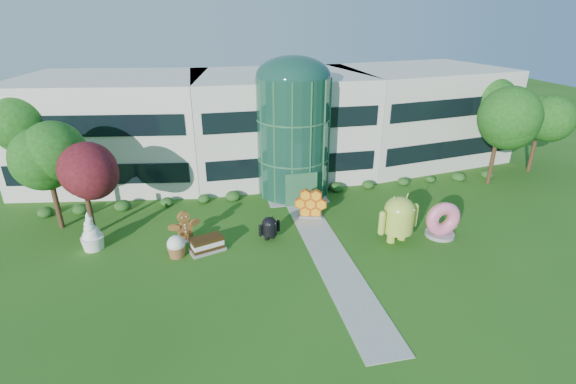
{
  "coord_description": "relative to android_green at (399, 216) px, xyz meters",
  "views": [
    {
      "loc": [
        -7.54,
        -20.86,
        14.51
      ],
      "look_at": [
        -1.72,
        6.0,
        2.6
      ],
      "focal_mm": 26.0,
      "sensor_mm": 36.0,
      "label": 1
    }
  ],
  "objects": [
    {
      "name": "froyo",
      "position": [
        -20.18,
        3.24,
        -0.55
      ],
      "size": [
        1.72,
        1.72,
        2.67
      ],
      "primitive_type": null,
      "rotation": [
        0.0,
        0.0,
        -0.11
      ],
      "color": "white",
      "rests_on": "ground"
    },
    {
      "name": "tree_red",
      "position": [
        -20.58,
        5.41,
        1.11
      ],
      "size": [
        4.0,
        4.0,
        6.0
      ],
      "primitive_type": null,
      "color": "#3F0C14",
      "rests_on": "ground"
    },
    {
      "name": "building",
      "position": [
        -5.08,
        15.91,
        2.76
      ],
      "size": [
        46.0,
        15.0,
        9.3
      ],
      "primitive_type": null,
      "color": "beige",
      "rests_on": "ground"
    },
    {
      "name": "android_black",
      "position": [
        -8.51,
        2.05,
        -0.92
      ],
      "size": [
        1.96,
        1.6,
        1.93
      ],
      "primitive_type": null,
      "rotation": [
        0.0,
        0.0,
        0.31
      ],
      "color": "black",
      "rests_on": "ground"
    },
    {
      "name": "donut",
      "position": [
        3.28,
        -0.04,
        -0.57
      ],
      "size": [
        2.53,
        1.21,
        2.63
      ],
      "primitive_type": null,
      "rotation": [
        0.0,
        0.0,
        -0.0
      ],
      "color": "#D45081",
      "rests_on": "ground"
    },
    {
      "name": "walkway",
      "position": [
        -5.08,
        -0.09,
        -1.87
      ],
      "size": [
        2.4,
        20.0,
        0.04
      ],
      "primitive_type": "cube",
      "color": "#9E9E93",
      "rests_on": "ground"
    },
    {
      "name": "ground",
      "position": [
        -5.08,
        -2.09,
        -1.89
      ],
      "size": [
        140.0,
        140.0,
        0.0
      ],
      "primitive_type": "plane",
      "color": "#215114",
      "rests_on": "ground"
    },
    {
      "name": "cupcake",
      "position": [
        -14.74,
        1.11,
        -1.15
      ],
      "size": [
        1.27,
        1.27,
        1.47
      ],
      "primitive_type": null,
      "rotation": [
        0.0,
        0.0,
        0.04
      ],
      "color": "white",
      "rests_on": "ground"
    },
    {
      "name": "honeycomb",
      "position": [
        -4.85,
        4.75,
        -0.86
      ],
      "size": [
        2.77,
        1.7,
        2.05
      ],
      "primitive_type": null,
      "rotation": [
        0.0,
        0.0,
        -0.32
      ],
      "color": "orange",
      "rests_on": "ground"
    },
    {
      "name": "ice_cream_sandwich",
      "position": [
        -12.79,
        1.33,
        -1.38
      ],
      "size": [
        2.51,
        1.79,
        1.01
      ],
      "primitive_type": null,
      "rotation": [
        0.0,
        0.0,
        0.32
      ],
      "color": "black",
      "rests_on": "ground"
    },
    {
      "name": "atrium",
      "position": [
        -5.08,
        9.91,
        3.01
      ],
      "size": [
        6.0,
        6.0,
        9.8
      ],
      "primitive_type": "cylinder",
      "color": "#194738",
      "rests_on": "ground"
    },
    {
      "name": "gingerbread",
      "position": [
        -14.2,
        2.96,
        -0.75
      ],
      "size": [
        2.63,
        1.75,
        2.27
      ],
      "primitive_type": null,
      "rotation": [
        0.0,
        0.0,
        0.36
      ],
      "color": "brown",
      "rests_on": "ground"
    },
    {
      "name": "android_green",
      "position": [
        0.0,
        0.0,
        0.0
      ],
      "size": [
        3.74,
        2.91,
        3.77
      ],
      "primitive_type": null,
      "rotation": [
        0.0,
        0.0,
        0.23
      ],
      "color": "#AAC63F",
      "rests_on": "ground"
    },
    {
      "name": "trees_backdrop",
      "position": [
        -5.08,
        10.91,
        2.31
      ],
      "size": [
        52.0,
        8.0,
        8.4
      ],
      "primitive_type": null,
      "color": "#1A4210",
      "rests_on": "ground"
    }
  ]
}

